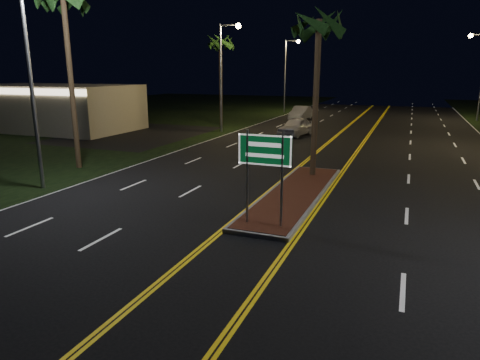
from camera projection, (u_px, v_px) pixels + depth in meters
The scene contains 13 objects.
ground at pixel (232, 262), 11.97m from camera, with size 120.00×120.00×0.00m, color black.
grass_left at pixel (61, 122), 45.19m from camera, with size 40.00×110.00×0.01m, color black.
median_island at pixel (295, 194), 18.26m from camera, with size 2.25×10.25×0.17m.
highway_sign at pixel (265, 159), 13.90m from camera, with size 1.80×0.08×3.20m.
commercial_building at pixel (52, 107), 38.76m from camera, with size 15.00×8.12×4.00m.
streetlight_left_near at pixel (35, 59), 17.96m from camera, with size 1.91×0.44×9.00m.
streetlight_left_mid at pixel (225, 65), 35.98m from camera, with size 1.91×0.44×9.00m.
streetlight_left_far at pixel (288, 67), 54.00m from camera, with size 1.91×0.44×9.00m.
streetlight_right_far at pixel (480, 66), 44.63m from camera, with size 1.91×0.44×9.00m.
palm_median at pixel (319, 24), 19.63m from camera, with size 2.40×2.40×8.30m.
palm_left_far at pixel (220, 43), 39.85m from camera, with size 2.40×2.40×8.80m.
car_near at pixel (296, 125), 35.26m from camera, with size 2.21×5.15×1.72m, color #B9B8BF.
car_far at pixel (301, 112), 46.58m from camera, with size 2.21×5.16×1.72m, color silver.
Camera 1 is at (4.27, -10.18, 5.18)m, focal length 32.00 mm.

